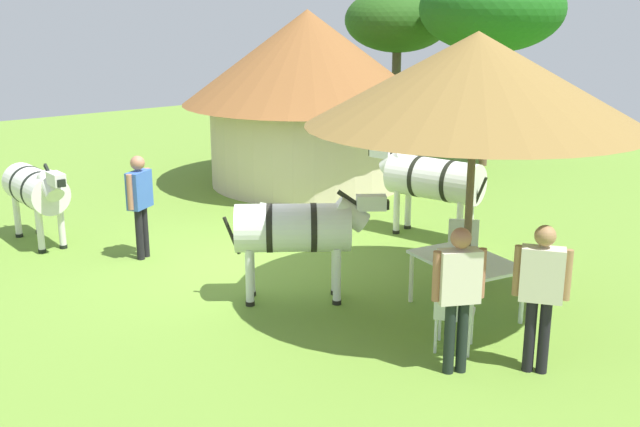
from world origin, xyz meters
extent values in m
plane|color=olive|center=(0.00, 0.00, 0.00)|extent=(36.00, 36.00, 0.00)
cylinder|color=beige|center=(-3.90, 4.01, 0.91)|extent=(4.36, 4.36, 1.82)
cone|color=brown|center=(-3.90, 4.01, 2.84)|extent=(5.55, 5.55, 2.02)
cylinder|color=brown|center=(3.37, 1.09, 1.24)|extent=(0.10, 0.10, 2.49)
cone|color=olive|center=(3.37, 1.09, 3.06)|extent=(4.22, 4.22, 1.15)
cube|color=silver|center=(3.37, 1.09, 0.72)|extent=(1.53, 1.16, 0.04)
cylinder|color=silver|center=(2.81, 1.60, 0.35)|extent=(0.06, 0.06, 0.70)
cylinder|color=silver|center=(4.06, 1.39, 0.35)|extent=(0.06, 0.06, 0.70)
cylinder|color=silver|center=(2.67, 0.79, 0.35)|extent=(0.06, 0.06, 0.70)
cylinder|color=silver|center=(3.92, 0.58, 0.35)|extent=(0.06, 0.06, 0.70)
cube|color=silver|center=(2.59, 1.93, 0.45)|extent=(0.61, 0.61, 0.04)
cube|color=silver|center=(2.46, 2.07, 0.68)|extent=(0.35, 0.33, 0.45)
cylinder|color=silver|center=(2.85, 1.92, 0.23)|extent=(0.04, 0.04, 0.45)
cylinder|color=silver|center=(2.57, 1.67, 0.23)|extent=(0.04, 0.04, 0.45)
cylinder|color=silver|center=(2.61, 2.19, 0.23)|extent=(0.04, 0.04, 0.45)
cylinder|color=silver|center=(2.33, 1.93, 0.23)|extent=(0.04, 0.04, 0.45)
cube|color=white|center=(4.03, 0.16, 0.45)|extent=(0.60, 0.60, 0.04)
cube|color=white|center=(4.14, 0.00, 0.68)|extent=(0.38, 0.29, 0.45)
cylinder|color=white|center=(3.77, 0.19, 0.23)|extent=(0.04, 0.04, 0.45)
cylinder|color=white|center=(4.08, 0.41, 0.23)|extent=(0.04, 0.04, 0.45)
cylinder|color=white|center=(3.98, -0.10, 0.23)|extent=(0.04, 0.04, 0.45)
cylinder|color=white|center=(4.29, 0.12, 0.23)|extent=(0.04, 0.04, 0.45)
cylinder|color=black|center=(5.04, 0.48, 0.42)|extent=(0.12, 0.12, 0.85)
cylinder|color=black|center=(4.92, 0.39, 0.42)|extent=(0.12, 0.12, 0.85)
cube|color=beige|center=(4.98, 0.44, 1.15)|extent=(0.50, 0.44, 0.60)
cylinder|color=#9D724B|center=(5.19, 0.59, 1.16)|extent=(0.09, 0.09, 0.56)
cylinder|color=#9D724B|center=(4.77, 0.28, 1.16)|extent=(0.09, 0.09, 0.56)
sphere|color=#9D724B|center=(4.98, 0.44, 1.58)|extent=(0.23, 0.23, 0.23)
cylinder|color=black|center=(4.41, -0.34, 0.42)|extent=(0.12, 0.12, 0.83)
cylinder|color=black|center=(4.47, -0.21, 0.42)|extent=(0.12, 0.12, 0.83)
cube|color=beige|center=(4.44, -0.28, 1.13)|extent=(0.39, 0.50, 0.59)
cylinder|color=#A1664A|center=(4.32, -0.50, 1.15)|extent=(0.09, 0.09, 0.56)
cylinder|color=#A1664A|center=(4.56, -0.05, 1.15)|extent=(0.09, 0.09, 0.56)
sphere|color=#A1664A|center=(4.44, -0.28, 1.56)|extent=(0.23, 0.23, 0.23)
cylinder|color=black|center=(-1.35, -1.22, 0.42)|extent=(0.12, 0.12, 0.84)
cylinder|color=black|center=(-1.27, -1.35, 0.42)|extent=(0.12, 0.12, 0.84)
cube|color=#355EB5|center=(-1.31, -1.29, 1.13)|extent=(0.42, 0.49, 0.59)
cylinder|color=#A56C51|center=(-1.44, -1.07, 1.15)|extent=(0.09, 0.09, 0.56)
cylinder|color=#A56C51|center=(-1.17, -1.50, 1.15)|extent=(0.09, 0.09, 0.56)
sphere|color=#A56C51|center=(-1.31, -1.29, 1.56)|extent=(0.23, 0.23, 0.23)
cube|color=teal|center=(-1.03, 1.45, 0.22)|extent=(0.64, 0.66, 0.03)
cube|color=silver|center=(-0.96, 1.19, 0.45)|extent=(0.63, 0.64, 0.33)
cube|color=silver|center=(-1.27, 1.34, 0.11)|extent=(0.19, 0.60, 0.22)
cube|color=silver|center=(-0.76, 1.46, 0.11)|extent=(0.19, 0.60, 0.22)
cylinder|color=silver|center=(1.63, -0.43, 1.04)|extent=(1.44, 1.64, 0.65)
cylinder|color=black|center=(1.44, -0.69, 1.04)|extent=(0.59, 0.45, 0.67)
cylinder|color=black|center=(1.79, -0.21, 1.04)|extent=(0.59, 0.45, 0.67)
cylinder|color=silver|center=(2.08, 0.19, 1.22)|extent=(0.55, 0.61, 0.50)
cube|color=silver|center=(2.24, 0.42, 1.38)|extent=(0.38, 0.43, 0.20)
cube|color=black|center=(2.35, 0.57, 1.35)|extent=(0.17, 0.17, 0.12)
cube|color=black|center=(2.08, 0.19, 1.42)|extent=(0.25, 0.32, 0.28)
cylinder|color=silver|center=(1.82, 0.15, 0.40)|extent=(0.11, 0.11, 0.79)
cylinder|color=black|center=(1.82, 0.15, 0.03)|extent=(0.13, 0.13, 0.06)
cylinder|color=silver|center=(2.12, -0.06, 0.40)|extent=(0.11, 0.11, 0.79)
cylinder|color=black|center=(2.12, -0.06, 0.03)|extent=(0.13, 0.13, 0.06)
cylinder|color=silver|center=(1.14, -0.81, 0.40)|extent=(0.11, 0.11, 0.79)
cylinder|color=black|center=(1.14, -0.81, 0.03)|extent=(0.13, 0.13, 0.06)
cylinder|color=silver|center=(1.43, -1.02, 0.40)|extent=(0.11, 0.11, 0.79)
cylinder|color=black|center=(1.43, -1.02, 0.03)|extent=(0.13, 0.13, 0.06)
cylinder|color=black|center=(1.14, -1.10, 0.94)|extent=(0.18, 0.22, 0.53)
cylinder|color=silver|center=(0.79, 3.19, 1.05)|extent=(1.76, 1.08, 0.70)
cylinder|color=black|center=(1.10, 3.27, 1.05)|extent=(0.25, 0.72, 0.72)
cylinder|color=black|center=(0.50, 3.12, 1.05)|extent=(0.25, 0.72, 0.72)
cylinder|color=silver|center=(-0.01, 2.99, 1.23)|extent=(0.61, 0.44, 0.52)
cube|color=silver|center=(-0.28, 2.92, 1.39)|extent=(0.43, 0.27, 0.20)
cube|color=black|center=(-0.45, 2.88, 1.36)|extent=(0.15, 0.15, 0.12)
cube|color=black|center=(-0.01, 2.99, 1.43)|extent=(0.37, 0.13, 0.28)
cylinder|color=silver|center=(0.23, 2.85, 0.39)|extent=(0.11, 0.11, 0.79)
cylinder|color=black|center=(0.23, 2.85, 0.03)|extent=(0.13, 0.13, 0.06)
cylinder|color=silver|center=(0.14, 3.22, 0.39)|extent=(0.11, 0.11, 0.79)
cylinder|color=black|center=(0.14, 3.22, 0.03)|extent=(0.13, 0.13, 0.06)
cylinder|color=silver|center=(1.44, 3.15, 0.39)|extent=(0.11, 0.11, 0.79)
cylinder|color=black|center=(1.44, 3.15, 0.03)|extent=(0.13, 0.13, 0.06)
cylinder|color=silver|center=(1.34, 3.52, 0.39)|extent=(0.11, 0.11, 0.79)
cylinder|color=black|center=(1.34, 3.52, 0.03)|extent=(0.13, 0.13, 0.06)
cylinder|color=black|center=(1.63, 3.40, 0.95)|extent=(0.24, 0.11, 0.53)
cylinder|color=silver|center=(-3.15, -2.32, 0.96)|extent=(1.49, 0.69, 0.65)
cylinder|color=black|center=(-3.44, -2.33, 0.96)|extent=(0.10, 0.66, 0.66)
cylinder|color=black|center=(-2.88, -2.31, 0.96)|extent=(0.10, 0.66, 0.66)
cylinder|color=silver|center=(-2.41, -2.30, 1.14)|extent=(0.54, 0.31, 0.50)
cube|color=silver|center=(-2.13, -2.30, 1.30)|extent=(0.40, 0.19, 0.20)
cube|color=black|center=(-1.95, -2.29, 1.27)|extent=(0.12, 0.12, 0.12)
cube|color=black|center=(-2.41, -2.30, 1.34)|extent=(0.37, 0.05, 0.28)
cylinder|color=silver|center=(-2.59, -2.13, 0.36)|extent=(0.11, 0.11, 0.71)
cylinder|color=black|center=(-2.59, -2.13, 0.03)|extent=(0.13, 0.13, 0.06)
cylinder|color=silver|center=(-2.58, -2.49, 0.36)|extent=(0.11, 0.11, 0.71)
cylinder|color=black|center=(-2.58, -2.49, 0.03)|extent=(0.13, 0.13, 0.06)
cylinder|color=silver|center=(-3.71, -2.16, 0.36)|extent=(0.11, 0.11, 0.71)
cylinder|color=black|center=(-3.71, -2.16, 0.03)|extent=(0.13, 0.13, 0.06)
cylinder|color=silver|center=(-3.70, -2.51, 0.36)|extent=(0.11, 0.11, 0.71)
cylinder|color=black|center=(-3.70, -2.51, 0.03)|extent=(0.13, 0.13, 0.06)
cylinder|color=black|center=(-3.93, -2.34, 0.86)|extent=(0.24, 0.06, 0.53)
cylinder|color=brown|center=(-2.70, 8.66, 1.44)|extent=(0.20, 0.20, 2.89)
ellipsoid|color=#1C6019|center=(-2.70, 8.66, 3.85)|extent=(3.49, 3.49, 2.09)
cylinder|color=#474232|center=(-5.88, 8.61, 1.36)|extent=(0.25, 0.25, 2.73)
ellipsoid|color=#255317|center=(-5.88, 8.61, 3.53)|extent=(2.91, 2.91, 1.74)
camera|label=1|loc=(9.49, -6.12, 3.94)|focal=42.20mm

